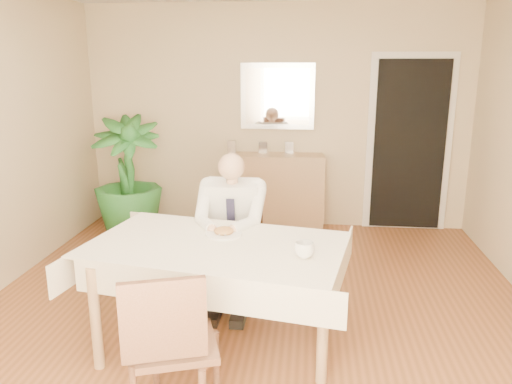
# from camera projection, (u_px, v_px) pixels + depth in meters

# --- Properties ---
(room) EXTENTS (5.00, 5.02, 2.60)m
(room) POSITION_uv_depth(u_px,v_px,m) (251.00, 156.00, 3.48)
(room) COLOR brown
(room) RESTS_ON ground
(window) EXTENTS (1.34, 0.04, 1.44)m
(window) POSITION_uv_depth(u_px,v_px,m) (113.00, 297.00, 1.07)
(window) COLOR white
(window) RESTS_ON room
(doorway) EXTENTS (0.96, 0.07, 2.10)m
(doorway) POSITION_uv_depth(u_px,v_px,m) (409.00, 146.00, 5.77)
(doorway) COLOR white
(doorway) RESTS_ON ground
(mirror) EXTENTS (0.86, 0.04, 0.76)m
(mirror) POSITION_uv_depth(u_px,v_px,m) (277.00, 96.00, 5.79)
(mirror) COLOR silver
(mirror) RESTS_ON room
(dining_table) EXTENTS (1.90, 1.32, 0.75)m
(dining_table) POSITION_uv_depth(u_px,v_px,m) (216.00, 255.00, 3.38)
(dining_table) COLOR #A38052
(dining_table) RESTS_ON ground
(chair_far) EXTENTS (0.47, 0.47, 0.93)m
(chair_far) POSITION_uv_depth(u_px,v_px,m) (236.00, 232.00, 4.27)
(chair_far) COLOR #482D20
(chair_far) RESTS_ON ground
(chair_near) EXTENTS (0.55, 0.56, 0.91)m
(chair_near) POSITION_uv_depth(u_px,v_px,m) (171.00, 341.00, 2.63)
(chair_near) COLOR #482D20
(chair_near) RESTS_ON ground
(seated_man) EXTENTS (0.48, 0.72, 1.24)m
(seated_man) POSITION_uv_depth(u_px,v_px,m) (230.00, 225.00, 3.94)
(seated_man) COLOR white
(seated_man) RESTS_ON ground
(plate) EXTENTS (0.26, 0.26, 0.02)m
(plate) POSITION_uv_depth(u_px,v_px,m) (224.00, 234.00, 3.52)
(plate) COLOR white
(plate) RESTS_ON dining_table
(food) EXTENTS (0.14, 0.14, 0.06)m
(food) POSITION_uv_depth(u_px,v_px,m) (224.00, 231.00, 3.52)
(food) COLOR brown
(food) RESTS_ON dining_table
(knife) EXTENTS (0.01, 0.13, 0.01)m
(knife) POSITION_uv_depth(u_px,v_px,m) (228.00, 235.00, 3.46)
(knife) COLOR silver
(knife) RESTS_ON dining_table
(fork) EXTENTS (0.01, 0.13, 0.01)m
(fork) POSITION_uv_depth(u_px,v_px,m) (217.00, 234.00, 3.47)
(fork) COLOR silver
(fork) RESTS_ON dining_table
(coffee_mug) EXTENTS (0.15, 0.15, 0.10)m
(coffee_mug) POSITION_uv_depth(u_px,v_px,m) (304.00, 250.00, 3.11)
(coffee_mug) COLOR white
(coffee_mug) RESTS_ON dining_table
(sideboard) EXTENTS (1.15, 0.49, 0.89)m
(sideboard) POSITION_uv_depth(u_px,v_px,m) (276.00, 191.00, 5.93)
(sideboard) COLOR #A38052
(sideboard) RESTS_ON ground
(photo_frame_left) EXTENTS (0.10, 0.02, 0.14)m
(photo_frame_left) POSITION_uv_depth(u_px,v_px,m) (232.00, 147.00, 5.94)
(photo_frame_left) COLOR silver
(photo_frame_left) RESTS_ON sideboard
(photo_frame_center) EXTENTS (0.10, 0.02, 0.14)m
(photo_frame_center) POSITION_uv_depth(u_px,v_px,m) (263.00, 147.00, 5.87)
(photo_frame_center) COLOR silver
(photo_frame_center) RESTS_ON sideboard
(photo_frame_right) EXTENTS (0.10, 0.02, 0.14)m
(photo_frame_right) POSITION_uv_depth(u_px,v_px,m) (289.00, 148.00, 5.86)
(photo_frame_right) COLOR silver
(photo_frame_right) RESTS_ON sideboard
(potted_palm) EXTENTS (0.95, 0.95, 1.36)m
(potted_palm) POSITION_uv_depth(u_px,v_px,m) (127.00, 177.00, 5.64)
(potted_palm) COLOR #1E5920
(potted_palm) RESTS_ON ground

